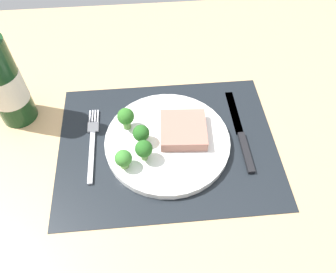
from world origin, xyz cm
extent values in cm
cube|color=tan|center=(0.00, 0.00, -1.50)|extent=(140.00, 110.00, 3.00)
cube|color=black|center=(0.00, 0.00, 0.15)|extent=(46.28, 35.49, 0.30)
cylinder|color=white|center=(0.00, 0.00, 1.10)|extent=(26.42, 26.42, 1.60)
cube|color=#9E6B5B|center=(3.47, 1.22, 3.12)|extent=(10.23, 10.15, 2.45)
cylinder|color=#6B994C|center=(-4.97, -4.28, 2.81)|extent=(1.37, 1.37, 1.81)
sphere|color=#235B1E|center=(-4.97, -4.28, 5.19)|extent=(3.47, 3.47, 3.47)
cylinder|color=#5B8942|center=(-8.34, 4.06, 2.92)|extent=(1.67, 1.67, 2.05)
sphere|color=#2D6B23|center=(-8.34, 4.06, 5.45)|extent=(3.54, 3.54, 3.54)
cylinder|color=#5B8942|center=(-5.36, 0.48, 2.54)|extent=(1.43, 1.43, 1.28)
sphere|color=#235B1E|center=(-5.36, 0.48, 4.65)|extent=(3.45, 3.45, 3.45)
cylinder|color=#6B994C|center=(-9.00, -5.77, 2.54)|extent=(1.76, 1.76, 1.28)
sphere|color=#387A2D|center=(-9.00, -5.77, 4.61)|extent=(3.36, 3.36, 3.36)
cube|color=silver|center=(-16.00, -2.00, 0.55)|extent=(1.00, 13.00, 0.50)
cube|color=silver|center=(-16.00, 5.80, 0.55)|extent=(2.40, 2.60, 0.40)
cube|color=silver|center=(-16.90, 8.90, 0.55)|extent=(0.30, 3.60, 0.35)
cube|color=silver|center=(-16.30, 8.90, 0.55)|extent=(0.30, 3.60, 0.35)
cube|color=silver|center=(-15.70, 8.90, 0.55)|extent=(0.30, 3.60, 0.35)
cube|color=silver|center=(-15.10, 8.90, 0.55)|extent=(0.30, 3.60, 0.35)
cube|color=black|center=(16.17, -3.90, 0.70)|extent=(1.40, 10.00, 0.80)
cube|color=silver|center=(16.17, 7.60, 0.45)|extent=(1.80, 13.00, 0.30)
cylinder|color=#143819|center=(-32.87, 11.20, 10.20)|extent=(7.76, 7.76, 20.39)
cylinder|color=silver|center=(-32.87, 11.20, 9.18)|extent=(7.92, 7.92, 7.14)
camera|label=1|loc=(-3.56, -41.08, 57.72)|focal=35.29mm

